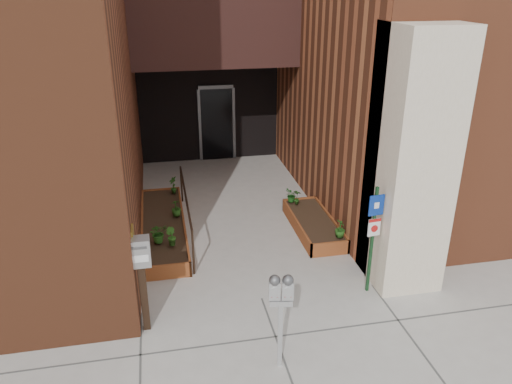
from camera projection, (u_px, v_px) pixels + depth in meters
ground at (262, 299)px, 8.44m from camera, size 80.00×80.00×0.00m
planter_left at (163, 228)px, 10.53m from camera, size 0.90×3.60×0.30m
planter_right at (313, 225)px, 10.66m from camera, size 0.80×2.20×0.30m
handrail at (186, 201)px, 10.34m from camera, size 0.04×3.34×0.90m
parking_meter at (281, 297)px, 6.55m from camera, size 0.34×0.18×1.47m
sign_post at (374, 229)px, 8.18m from camera, size 0.27×0.07×1.95m
payment_dropbox at (141, 265)px, 7.28m from camera, size 0.31×0.24×1.58m
shrub_left_a at (159, 233)px, 9.57m from camera, size 0.42×0.42×0.38m
shrub_left_b at (171, 236)px, 9.46m from camera, size 0.28×0.28×0.35m
shrub_left_c at (176, 208)px, 10.63m from camera, size 0.26×0.26×0.37m
shrub_left_d at (173, 185)px, 11.75m from camera, size 0.27×0.27×0.41m
shrub_right_a at (340, 228)px, 9.76m from camera, size 0.21×0.21×0.36m
shrub_right_b at (297, 197)px, 11.19m from camera, size 0.26×0.26×0.35m
shrub_right_c at (291, 196)px, 11.30m from camera, size 0.39×0.39×0.31m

